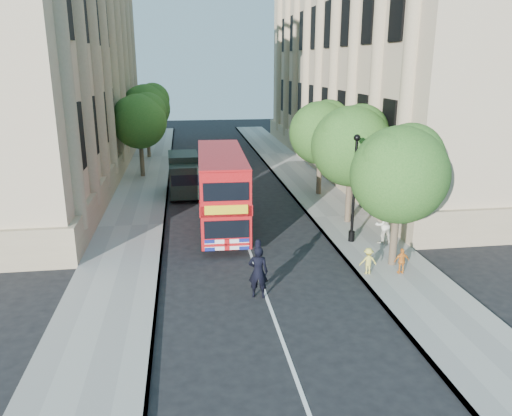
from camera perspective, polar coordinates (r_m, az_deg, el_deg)
name	(u,v)px	position (r m, az deg, el deg)	size (l,w,h in m)	color
ground	(271,309)	(18.13, 1.69, -11.43)	(120.00, 120.00, 0.00)	black
pavement_right	(341,217)	(28.44, 9.67, -1.01)	(3.50, 80.00, 0.12)	gray
pavement_left	(132,226)	(27.27, -14.03, -2.03)	(3.50, 80.00, 0.12)	gray
building_right	(390,54)	(43.11, 15.05, 16.61)	(12.00, 38.00, 18.00)	tan
building_left	(27,54)	(41.27, -24.68, 15.75)	(12.00, 38.00, 18.00)	tan
tree_right_near	(400,169)	(21.13, 16.17, 4.26)	(4.00, 4.00, 6.08)	#473828
tree_right_mid	(352,142)	(26.59, 10.94, 7.43)	(4.20, 4.20, 6.37)	#473828
tree_right_far	(321,129)	(32.27, 7.46, 8.90)	(4.00, 4.00, 6.15)	#473828
tree_left_far	(140,118)	(38.15, -13.14, 9.96)	(4.00, 4.00, 6.30)	#473828
tree_left_back	(147,105)	(46.07, -12.39, 11.38)	(4.20, 4.20, 6.65)	#473828
lamp_post	(354,193)	(23.89, 11.12, 1.68)	(0.32, 0.32, 5.16)	black
double_decker_bus	(222,188)	(25.77, -3.94, 2.28)	(2.55, 8.62, 3.95)	#AE0C0F
box_van	(184,176)	(32.82, -8.22, 3.65)	(2.05, 4.71, 2.66)	black
police_constable	(258,272)	(18.53, 0.25, -7.31)	(0.74, 0.48, 2.02)	black
woman_pedestrian	(383,225)	(24.42, 14.31, -1.86)	(0.87, 0.68, 1.80)	silver
child_a	(402,261)	(21.24, 16.32, -5.83)	(0.64, 0.27, 1.09)	orange
child_b	(368,261)	(20.88, 12.69, -5.92)	(0.71, 0.41, 1.10)	gold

